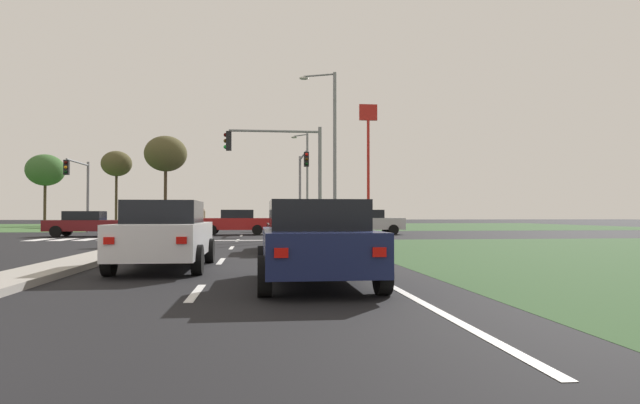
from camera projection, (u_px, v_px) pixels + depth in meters
name	position (u px, v px, depth m)	size (l,w,h in m)	color
ground_plane	(184.00, 235.00, 33.15)	(200.00, 200.00, 0.00)	black
grass_verge_far_right	(449.00, 226.00, 60.36)	(35.00, 35.00, 0.01)	#2D4C28
median_island_near	(85.00, 260.00, 14.27)	(1.20, 22.00, 0.14)	gray
median_island_far	(216.00, 226.00, 57.98)	(1.20, 36.00, 0.14)	#ADA89E
lane_dash_near	(196.00, 293.00, 8.82)	(0.14, 2.00, 0.01)	silver
lane_dash_second	(221.00, 261.00, 14.78)	(0.14, 2.00, 0.01)	silver
lane_dash_third	(232.00, 248.00, 20.74)	(0.14, 2.00, 0.01)	silver
lane_dash_fourth	(238.00, 240.00, 26.70)	(0.14, 2.00, 0.01)	silver
lane_dash_fifth	(241.00, 236.00, 32.66)	(0.14, 2.00, 0.01)	silver
edge_line_right	(338.00, 258.00, 16.04)	(0.14, 24.00, 0.01)	silver
stop_bar_near	(244.00, 240.00, 26.62)	(6.40, 0.50, 0.01)	silver
crosswalk_bar_near	(39.00, 240.00, 27.26)	(0.70, 2.80, 0.01)	silver
crosswalk_bar_second	(63.00, 240.00, 27.39)	(0.70, 2.80, 0.01)	silver
crosswalk_bar_third	(87.00, 240.00, 27.52)	(0.70, 2.80, 0.01)	silver
crosswalk_bar_fourth	(110.00, 239.00, 27.65)	(0.70, 2.80, 0.01)	silver
crosswalk_bar_fifth	(134.00, 239.00, 27.78)	(0.70, 2.80, 0.01)	silver
car_black_near	(293.00, 229.00, 19.27)	(1.98, 4.58, 1.46)	black
car_grey_second	(182.00, 220.00, 49.74)	(1.95, 4.57, 1.54)	slate
car_white_third	(165.00, 234.00, 12.79)	(2.02, 4.60, 1.59)	silver
car_blue_fourth	(170.00, 221.00, 42.45)	(1.96, 4.17, 1.56)	navy
car_red_fifth	(236.00, 222.00, 34.22)	(4.36, 1.95, 1.56)	#A31919
car_navy_sixth	(316.00, 242.00, 9.81)	(2.08, 4.16, 1.52)	#161E47
car_silver_seventh	(368.00, 222.00, 34.78)	(4.42, 2.02, 1.57)	#B7B7BC
car_maroon_eighth	(87.00, 223.00, 31.45)	(4.52, 1.98, 1.46)	maroon
traffic_signal_far_left	(80.00, 182.00, 37.12)	(0.32, 4.76, 5.04)	gray
traffic_signal_far_right	(302.00, 177.00, 38.53)	(0.32, 5.77, 5.62)	gray
traffic_signal_near_right	(285.00, 161.00, 27.34)	(4.91, 0.32, 5.70)	gray
street_lamp_second	(332.00, 145.00, 31.71)	(2.13, 1.01, 9.56)	gray
street_lamp_third	(306.00, 175.00, 49.44)	(1.50, 1.53, 8.64)	gray
pedestrian_at_median	(203.00, 216.00, 46.83)	(0.34, 0.34, 1.65)	#4C4C4C
fastfood_pole_sign	(368.00, 138.00, 54.58)	(1.80, 0.40, 12.31)	red
treeline_second	(45.00, 170.00, 61.83)	(4.21, 4.21, 8.11)	#423323
treeline_third	(117.00, 164.00, 64.35)	(3.53, 3.53, 8.78)	#423323
treeline_fourth	(166.00, 154.00, 62.22)	(4.79, 4.79, 10.25)	#423323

